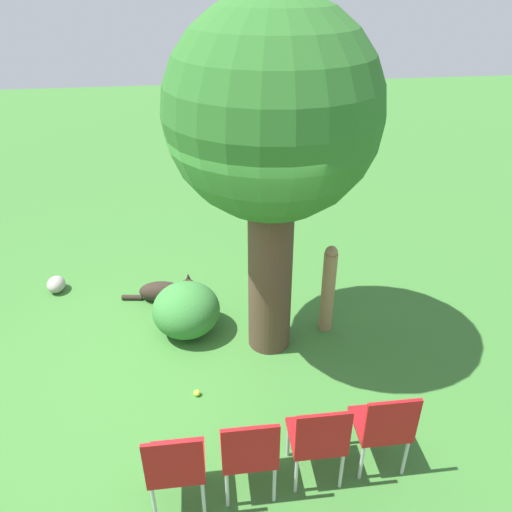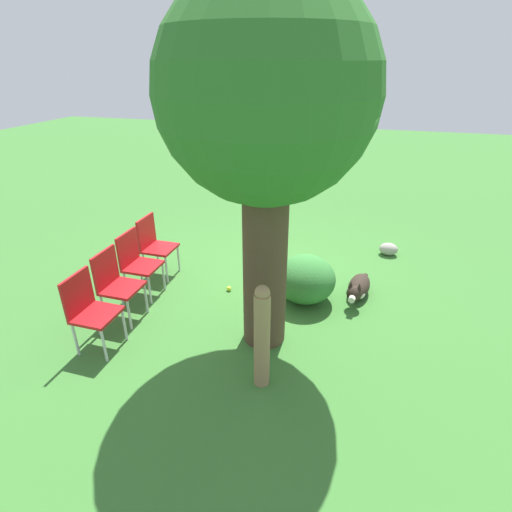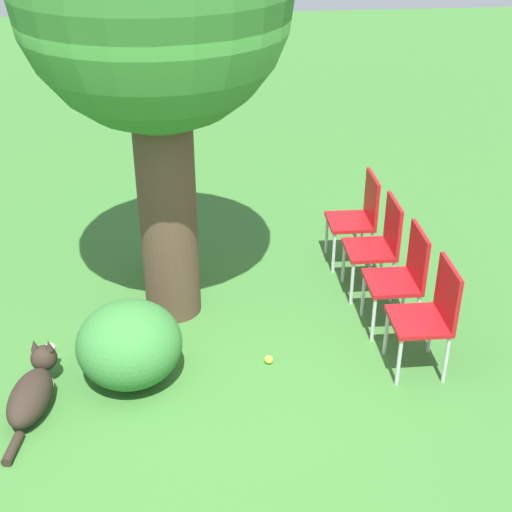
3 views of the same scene
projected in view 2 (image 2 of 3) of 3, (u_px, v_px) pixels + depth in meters
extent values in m
plane|color=#38702D|center=(264.00, 291.00, 5.60)|extent=(30.00, 30.00, 0.00)
cylinder|color=#4C3828|center=(265.00, 257.00, 4.22)|extent=(0.48, 0.48, 2.11)
sphere|color=#2D6B28|center=(267.00, 93.00, 3.50)|extent=(2.01, 2.01, 2.01)
ellipsoid|color=#2D231C|center=(359.00, 286.00, 5.47)|extent=(0.37, 0.63, 0.27)
ellipsoid|color=silver|center=(356.00, 293.00, 5.34)|extent=(0.26, 0.24, 0.16)
sphere|color=#2D231C|center=(354.00, 293.00, 5.14)|extent=(0.23, 0.23, 0.20)
cylinder|color=silver|center=(352.00, 299.00, 5.06)|extent=(0.10, 0.10, 0.08)
cone|color=#2D231C|center=(359.00, 286.00, 5.07)|extent=(0.06, 0.06, 0.09)
cone|color=#2D231C|center=(351.00, 285.00, 5.11)|extent=(0.06, 0.06, 0.09)
cylinder|color=#2D231C|center=(364.00, 279.00, 5.84)|extent=(0.11, 0.27, 0.07)
cylinder|color=#937551|center=(262.00, 341.00, 3.81)|extent=(0.16, 0.16, 1.04)
sphere|color=#937551|center=(262.00, 293.00, 3.57)|extent=(0.14, 0.14, 0.14)
cube|color=#B21419|center=(160.00, 248.00, 5.84)|extent=(0.43, 0.45, 0.04)
cube|color=#B21419|center=(146.00, 232.00, 5.78)|extent=(0.04, 0.44, 0.45)
cylinder|color=#B7B7BC|center=(179.00, 258.00, 6.06)|extent=(0.03, 0.03, 0.42)
cylinder|color=#B7B7BC|center=(167.00, 270.00, 5.73)|extent=(0.03, 0.03, 0.42)
cylinder|color=#B7B7BC|center=(157.00, 255.00, 6.15)|extent=(0.03, 0.03, 0.42)
cylinder|color=#B7B7BC|center=(144.00, 266.00, 5.82)|extent=(0.03, 0.03, 0.42)
cube|color=#B21419|center=(143.00, 266.00, 5.34)|extent=(0.43, 0.45, 0.04)
cube|color=#B21419|center=(128.00, 248.00, 5.28)|extent=(0.04, 0.44, 0.45)
cylinder|color=#B7B7BC|center=(164.00, 276.00, 5.56)|extent=(0.03, 0.03, 0.42)
cylinder|color=#B7B7BC|center=(150.00, 290.00, 5.23)|extent=(0.03, 0.03, 0.42)
cylinder|color=#B7B7BC|center=(141.00, 273.00, 5.65)|extent=(0.03, 0.03, 0.42)
cylinder|color=#B7B7BC|center=(126.00, 286.00, 5.32)|extent=(0.03, 0.03, 0.42)
cube|color=#B21419|center=(122.00, 288.00, 4.83)|extent=(0.43, 0.45, 0.04)
cube|color=#B21419|center=(105.00, 268.00, 4.78)|extent=(0.04, 0.44, 0.45)
cylinder|color=#B7B7BC|center=(146.00, 298.00, 5.05)|extent=(0.03, 0.03, 0.42)
cylinder|color=#B7B7BC|center=(129.00, 315.00, 4.73)|extent=(0.03, 0.03, 0.42)
cylinder|color=#B7B7BC|center=(121.00, 294.00, 5.15)|extent=(0.03, 0.03, 0.42)
cylinder|color=#B7B7BC|center=(103.00, 310.00, 4.82)|extent=(0.03, 0.03, 0.42)
cube|color=#B21419|center=(97.00, 315.00, 4.33)|extent=(0.43, 0.45, 0.04)
cube|color=#B21419|center=(77.00, 293.00, 4.27)|extent=(0.04, 0.44, 0.45)
cylinder|color=#B7B7BC|center=(124.00, 325.00, 4.55)|extent=(0.03, 0.03, 0.42)
cylinder|color=#B7B7BC|center=(104.00, 346.00, 4.23)|extent=(0.03, 0.03, 0.42)
cylinder|color=#B7B7BC|center=(98.00, 320.00, 4.64)|extent=(0.03, 0.03, 0.42)
cylinder|color=#B7B7BC|center=(76.00, 339.00, 4.32)|extent=(0.03, 0.03, 0.42)
sphere|color=#CCE033|center=(229.00, 289.00, 5.60)|extent=(0.07, 0.07, 0.07)
ellipsoid|color=gray|center=(389.00, 249.00, 6.60)|extent=(0.30, 0.24, 0.20)
ellipsoid|color=#337533|center=(306.00, 279.00, 5.28)|extent=(0.79, 0.79, 0.63)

